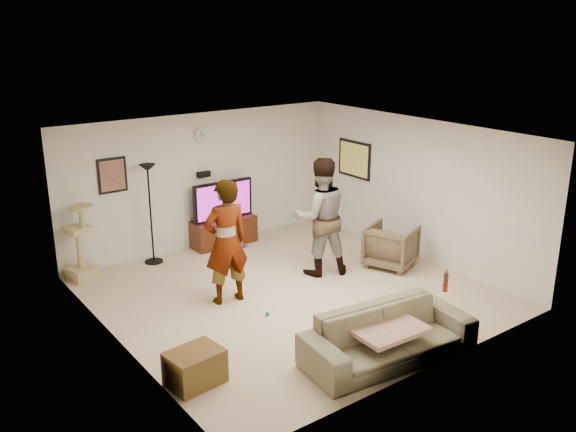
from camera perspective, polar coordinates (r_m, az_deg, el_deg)
floor at (r=9.68m, az=0.25°, el=-7.20°), size 5.50×5.50×0.02m
ceiling at (r=8.92m, az=0.27°, el=7.65°), size 5.50×5.50×0.02m
wall_back at (r=11.46m, az=-7.98°, el=3.29°), size 5.50×0.04×2.50m
wall_front at (r=7.34m, az=13.23°, el=-5.36°), size 5.50×0.04×2.50m
wall_left at (r=7.99m, az=-15.81°, el=-3.65°), size 0.04×5.50×2.50m
wall_right at (r=11.02m, az=11.83°, el=2.50°), size 0.04×5.50×2.50m
wall_clock at (r=11.26m, az=-8.09°, el=7.46°), size 0.26×0.04×0.26m
wall_speaker at (r=11.38m, az=-7.86°, el=3.87°), size 0.25×0.10×0.10m
picture_back at (r=10.69m, az=-16.03°, el=3.65°), size 0.42×0.03×0.52m
picture_right at (r=12.04m, az=6.19°, el=5.27°), size 0.03×0.78×0.62m
tv_stand at (r=11.67m, az=-5.98°, el=-1.45°), size 1.24×0.45×0.52m
console_box at (r=11.44m, az=-4.85°, el=-3.01°), size 0.40×0.30×0.07m
tv at (r=11.49m, az=-6.08°, el=1.47°), size 1.21×0.08×0.72m
tv_screen at (r=11.45m, az=-5.96°, el=1.42°), size 1.12×0.01×0.63m
floor_lamp at (r=10.82m, az=-12.66°, el=0.13°), size 0.32×0.32×1.76m
cat_tree at (r=10.51m, az=-18.89°, el=-2.36°), size 0.49×0.49×1.27m
person_left at (r=9.10m, az=-5.79°, el=-2.40°), size 0.74×0.52×1.91m
person_right at (r=10.09m, az=3.01°, el=-0.06°), size 1.17×1.04×1.99m
sofa at (r=7.88m, az=9.36°, el=-10.90°), size 2.31×1.12×0.65m
throw_blanket at (r=7.80m, az=9.16°, el=-10.27°), size 0.93×0.74×0.06m
beer_bottle at (r=8.39m, az=14.45°, el=-6.01°), size 0.06×0.06×0.25m
armchair at (r=10.72m, az=9.58°, el=-2.78°), size 1.03×1.01×0.72m
side_table at (r=7.44m, az=-8.66°, el=-13.75°), size 0.68×0.54×0.42m
toy_ball at (r=8.96m, az=-1.92°, el=-9.08°), size 0.06×0.06×0.06m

